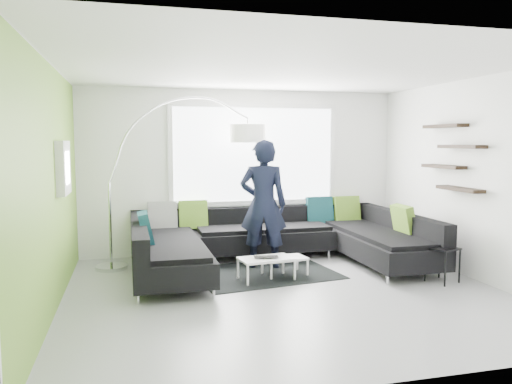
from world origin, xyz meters
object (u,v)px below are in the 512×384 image
at_px(person, 263,204).
at_px(arc_lamp, 109,183).
at_px(laptop, 266,258).
at_px(side_table, 442,265).
at_px(sectional_sofa, 278,242).
at_px(coffee_table, 276,267).

bearing_deg(person, arc_lamp, 3.36).
height_order(arc_lamp, person, arc_lamp).
xyz_separation_m(arc_lamp, laptop, (2.10, -1.22, -0.98)).
bearing_deg(person, side_table, 162.40).
xyz_separation_m(arc_lamp, person, (2.25, -0.47, -0.33)).
xyz_separation_m(sectional_sofa, arc_lamp, (-2.45, 0.58, 0.90)).
bearing_deg(laptop, side_table, -6.20).
distance_m(side_table, person, 2.68).
height_order(sectional_sofa, coffee_table, sectional_sofa).
bearing_deg(coffee_table, arc_lamp, 146.84).
bearing_deg(arc_lamp, laptop, -27.40).
xyz_separation_m(side_table, laptop, (-2.32, 0.64, 0.08)).
bearing_deg(side_table, coffee_table, 159.88).
distance_m(sectional_sofa, coffee_table, 0.58).
relative_size(sectional_sofa, side_table, 8.93).
bearing_deg(person, sectional_sofa, 165.95).
bearing_deg(arc_lamp, sectional_sofa, -10.44).
height_order(side_table, laptop, side_table).
relative_size(side_table, person, 0.25).
distance_m(sectional_sofa, arc_lamp, 2.67).
bearing_deg(coffee_table, side_table, -28.03).
xyz_separation_m(coffee_table, laptop, (-0.18, -0.15, 0.17)).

